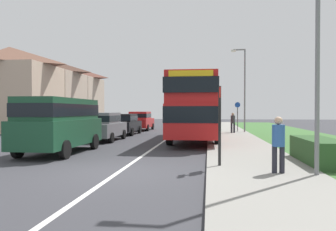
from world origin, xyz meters
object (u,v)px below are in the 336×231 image
pedestrian_walking_away (233,122)px  parked_car_black (125,123)px  parked_car_red (141,120)px  bus_stop_sign (220,120)px  pedestrian_at_stop (278,142)px  double_decker_bus (196,106)px  cycle_route_sign (238,116)px  street_lamp_mid (243,85)px  parked_van_dark_green (60,121)px  street_lamp_near (314,10)px  parked_car_grey (103,125)px

pedestrian_walking_away → parked_car_black: bearing=-169.9°
parked_car_red → bus_stop_sign: (6.61, -19.45, 0.59)m
parked_car_red → parked_car_black: bearing=-90.7°
pedestrian_at_stop → bus_stop_sign: size_ratio=0.64×
double_decker_bus → bus_stop_sign: 10.08m
bus_stop_sign → cycle_route_sign: bearing=83.2°
parked_car_red → pedestrian_at_stop: (8.17, -20.51, 0.03)m
parked_car_red → street_lamp_mid: (9.04, -2.92, 2.98)m
pedestrian_at_stop → pedestrian_walking_away: size_ratio=1.00×
parked_car_black → parked_car_red: parked_car_red is taller
parked_van_dark_green → cycle_route_sign: (8.69, 13.92, 0.04)m
cycle_route_sign → street_lamp_near: (0.42, -18.12, 3.08)m
parked_van_dark_green → street_lamp_mid: 16.48m
street_lamp_near → bus_stop_sign: bearing=154.4°
parked_car_black → bus_stop_sign: bearing=-64.4°
parked_car_grey → bus_stop_sign: bearing=-52.8°
parked_car_red → parked_car_grey: bearing=-90.4°
parked_car_red → cycle_route_sign: 8.99m
bus_stop_sign → cycle_route_sign: size_ratio=1.03×
pedestrian_walking_away → street_lamp_near: size_ratio=0.21×
pedestrian_walking_away → bus_stop_sign: 15.48m
cycle_route_sign → street_lamp_near: street_lamp_near is taller
parked_van_dark_green → street_lamp_near: 10.50m
parked_van_dark_green → pedestrian_walking_away: size_ratio=3.09×
parked_car_black → parked_car_grey: bearing=-90.2°
parked_car_grey → cycle_route_sign: bearing=43.1°
street_lamp_mid → parked_van_dark_green: bearing=-124.0°
parked_van_dark_green → double_decker_bus: bearing=51.5°
parked_car_grey → cycle_route_sign: 11.93m
double_decker_bus → street_lamp_near: size_ratio=1.45×
pedestrian_walking_away → street_lamp_mid: size_ratio=0.25×
pedestrian_at_stop → cycle_route_sign: (0.46, 18.01, 0.45)m
pedestrian_at_stop → parked_car_grey: bearing=129.9°
parked_car_grey → cycle_route_sign: (8.71, 8.15, 0.49)m
parked_car_grey → pedestrian_walking_away: bearing=38.7°
parked_car_black → street_lamp_mid: 9.95m
double_decker_bus → cycle_route_sign: bearing=65.6°
cycle_route_sign → pedestrian_at_stop: bearing=-91.5°
parked_car_black → bus_stop_sign: size_ratio=1.66×
double_decker_bus → cycle_route_sign: double_decker_bus is taller
parked_car_red → cycle_route_sign: cycle_route_sign is taller
parked_car_red → bus_stop_sign: bearing=-71.2°
pedestrian_walking_away → pedestrian_at_stop: bearing=-89.9°
parked_van_dark_green → street_lamp_near: size_ratio=0.65×
parked_car_grey → street_lamp_mid: street_lamp_mid is taller
pedestrian_at_stop → bus_stop_sign: 1.97m
parked_car_red → cycle_route_sign: size_ratio=1.73×
parked_car_black → parked_car_red: 5.52m
parked_van_dark_green → parked_car_black: (-0.00, 10.90, -0.52)m
street_lamp_near → parked_car_red: bearing=113.7°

